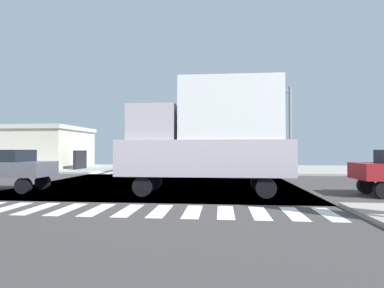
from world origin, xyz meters
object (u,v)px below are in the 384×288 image
(street_lamp, at_px, (264,122))
(box_truck_leading_1, at_px, (210,134))
(sedan_queued_3, at_px, (172,154))
(bank_building, at_px, (5,148))
(sedan_crossing_2, at_px, (3,166))
(traffic_signal_mast, at_px, (256,109))

(street_lamp, bearing_deg, box_truck_leading_1, -103.71)
(sedan_queued_3, distance_m, box_truck_leading_1, 37.37)
(bank_building, relative_size, sedan_crossing_2, 4.09)
(traffic_signal_mast, height_order, sedan_queued_3, traffic_signal_mast)
(street_lamp, distance_m, sedan_queued_3, 20.12)
(bank_building, bearing_deg, traffic_signal_mast, -11.58)
(sedan_crossing_2, bearing_deg, box_truck_leading_1, -90.00)
(traffic_signal_mast, bearing_deg, box_truck_leading_1, -105.94)
(traffic_signal_mast, distance_m, sedan_queued_3, 27.86)
(sedan_queued_3, height_order, box_truck_leading_1, box_truck_leading_1)
(sedan_crossing_2, height_order, box_truck_leading_1, box_truck_leading_1)
(sedan_crossing_2, distance_m, sedan_queued_3, 36.60)
(sedan_crossing_2, bearing_deg, sedan_queued_3, -2.79)
(bank_building, distance_m, sedan_queued_3, 24.64)
(sedan_crossing_2, relative_size, box_truck_leading_1, 0.60)
(traffic_signal_mast, height_order, street_lamp, street_lamp)
(traffic_signal_mast, bearing_deg, sedan_queued_3, 113.09)
(street_lamp, relative_size, sedan_queued_3, 1.92)
(traffic_signal_mast, relative_size, bank_building, 0.39)
(traffic_signal_mast, height_order, box_truck_leading_1, traffic_signal_mast)
(street_lamp, bearing_deg, sedan_queued_3, 130.75)
(bank_building, distance_m, box_truck_leading_1, 27.00)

